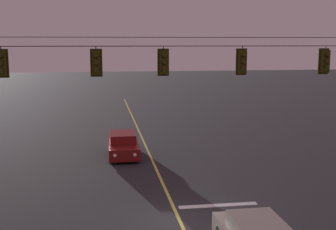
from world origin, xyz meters
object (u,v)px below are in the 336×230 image
at_px(traffic_light_centre, 164,62).
at_px(traffic_light_rightmost, 325,61).
at_px(traffic_light_left_inner, 96,63).
at_px(traffic_light_right_inner, 242,62).
at_px(traffic_light_leftmost, 1,63).
at_px(car_oncoming_lead, 123,145).

distance_m(traffic_light_centre, traffic_light_rightmost, 7.03).
relative_size(traffic_light_left_inner, traffic_light_right_inner, 1.00).
bearing_deg(traffic_light_left_inner, traffic_light_centre, 0.00).
bearing_deg(traffic_light_rightmost, traffic_light_centre, 180.00).
distance_m(traffic_light_leftmost, car_oncoming_lead, 11.22).
bearing_deg(traffic_light_leftmost, traffic_light_rightmost, 0.00).
distance_m(traffic_light_left_inner, car_oncoming_lead, 10.13).
relative_size(traffic_light_rightmost, car_oncoming_lead, 0.28).
bearing_deg(traffic_light_right_inner, traffic_light_centre, 180.00).
xyz_separation_m(traffic_light_leftmost, traffic_light_rightmost, (13.35, 0.00, 0.00)).
bearing_deg(traffic_light_centre, traffic_light_rightmost, 0.00).
height_order(traffic_light_left_inner, traffic_light_right_inner, same).
height_order(traffic_light_rightmost, car_oncoming_lead, traffic_light_rightmost).
bearing_deg(traffic_light_left_inner, traffic_light_leftmost, 180.00).
bearing_deg(traffic_light_leftmost, traffic_light_left_inner, 0.00).
height_order(traffic_light_leftmost, traffic_light_left_inner, same).
xyz_separation_m(traffic_light_left_inner, traffic_light_rightmost, (9.74, 0.00, 0.00)).
distance_m(traffic_light_rightmost, car_oncoming_lead, 13.04).
distance_m(traffic_light_leftmost, traffic_light_centre, 6.32).
xyz_separation_m(traffic_light_right_inner, traffic_light_rightmost, (3.71, 0.00, 0.00)).
xyz_separation_m(traffic_light_centre, traffic_light_right_inner, (3.32, 0.00, 0.00)).
distance_m(traffic_light_right_inner, car_oncoming_lead, 11.05).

